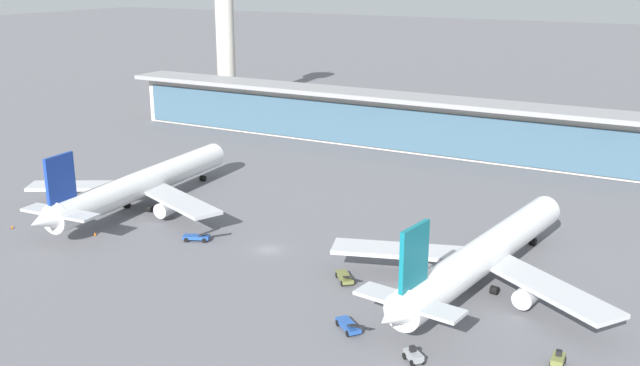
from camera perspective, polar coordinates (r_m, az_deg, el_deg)
ground_plane at (r=130.64m, az=-4.01°, el=-5.22°), size 1200.00×1200.00×0.00m
airliner_left_stand at (r=155.34m, az=-13.75°, el=-0.09°), size 47.33×61.66×16.41m
airliner_centre_stand at (r=117.01m, az=12.55°, el=-5.53°), size 47.01×61.60×16.41m
service_truck_near_nose_olive at (r=99.06m, az=18.07°, el=-12.98°), size 1.86×2.95×2.05m
service_truck_under_wing_blue at (r=135.97m, az=-9.54°, el=-4.16°), size 6.77×3.97×2.70m
service_truck_mid_apron_blue at (r=153.29m, az=-17.85°, el=-2.33°), size 3.16×3.28×2.05m
service_truck_by_tail_grey at (r=96.08m, az=7.31°, el=-13.21°), size 3.30×3.11×2.05m
service_truck_on_taxiway_olive at (r=117.38m, az=1.95°, el=-7.36°), size 5.58×5.94×2.70m
service_truck_at_far_stand_blue at (r=102.66m, az=2.26°, el=-11.05°), size 6.19×5.25×2.70m
terminal_building at (r=198.03m, az=8.77°, el=4.55°), size 195.03×12.80×15.20m
control_tower at (r=260.45m, az=-7.48°, el=13.16°), size 12.00×12.00×61.46m
safety_cone_alpha at (r=152.53m, az=-22.89°, el=-3.17°), size 0.62×0.62×0.70m
safety_cone_bravo at (r=143.22m, az=-17.15°, el=-3.82°), size 0.62×0.62×0.70m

